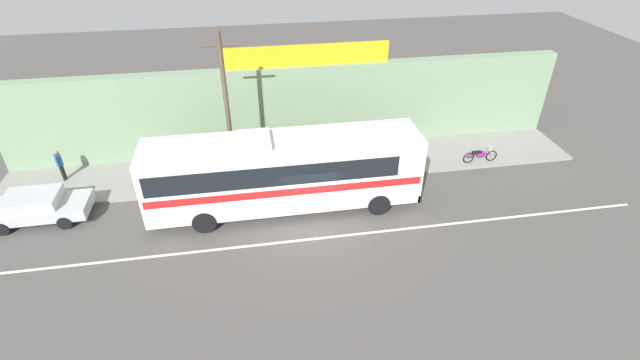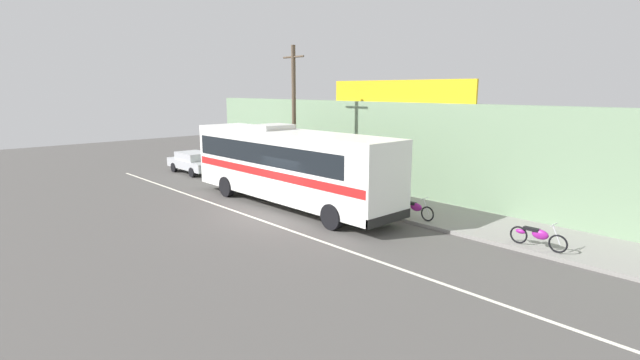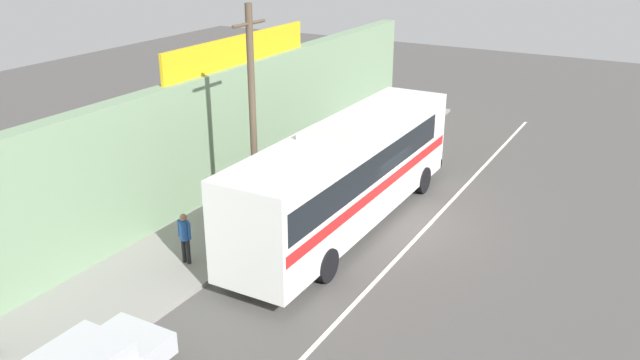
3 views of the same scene
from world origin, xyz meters
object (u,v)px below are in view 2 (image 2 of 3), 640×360
(pedestrian_by_curb, at_px, (274,164))
(motorcycle_red, at_px, (387,201))
(utility_pole, at_px, (294,116))
(pedestrian_far_left, at_px, (236,152))
(motorcycle_black, at_px, (414,208))
(intercity_bus, at_px, (287,162))
(parked_car, at_px, (194,162))
(motorcycle_purple, at_px, (537,236))

(pedestrian_by_curb, bearing_deg, motorcycle_red, -3.78)
(utility_pole, relative_size, motorcycle_red, 3.97)
(pedestrian_far_left, bearing_deg, motorcycle_black, -6.50)
(motorcycle_black, relative_size, pedestrian_far_left, 1.11)
(intercity_bus, bearing_deg, motorcycle_black, 20.62)
(intercity_bus, height_order, motorcycle_black, intercity_bus)
(parked_car, bearing_deg, utility_pole, 8.75)
(motorcycle_red, distance_m, pedestrian_by_curb, 9.10)
(parked_car, bearing_deg, motorcycle_red, 5.57)
(motorcycle_red, xyz_separation_m, pedestrian_by_curb, (-9.07, 0.60, 0.53))
(utility_pole, xyz_separation_m, pedestrian_by_curb, (-2.75, 0.72, -2.95))
(intercity_bus, relative_size, motorcycle_red, 6.42)
(motorcycle_red, bearing_deg, intercity_bus, -150.25)
(parked_car, bearing_deg, motorcycle_black, 4.35)
(motorcycle_red, bearing_deg, pedestrian_far_left, 173.56)
(intercity_bus, bearing_deg, motorcycle_purple, 11.39)
(parked_car, xyz_separation_m, motorcycle_red, (15.06, 1.47, -0.17))
(intercity_bus, distance_m, utility_pole, 3.70)
(motorcycle_black, xyz_separation_m, pedestrian_far_left, (-16.49, 1.88, 0.56))
(motorcycle_black, height_order, pedestrian_far_left, pedestrian_far_left)
(motorcycle_red, relative_size, pedestrian_by_curb, 1.15)
(motorcycle_purple, xyz_separation_m, pedestrian_by_curb, (-15.71, 0.78, 0.53))
(pedestrian_by_curb, bearing_deg, utility_pole, -14.69)
(intercity_bus, distance_m, pedestrian_by_curb, 5.84)
(intercity_bus, bearing_deg, parked_car, 175.36)
(utility_pole, bearing_deg, pedestrian_by_curb, 165.31)
(intercity_bus, height_order, parked_car, intercity_bus)
(pedestrian_far_left, bearing_deg, parked_car, -93.15)
(motorcycle_black, relative_size, motorcycle_purple, 0.97)
(utility_pole, xyz_separation_m, motorcycle_black, (7.92, -0.08, -3.48))
(parked_car, height_order, motorcycle_red, parked_car)
(motorcycle_purple, bearing_deg, pedestrian_by_curb, 177.14)
(motorcycle_red, bearing_deg, pedestrian_by_curb, 176.22)
(motorcycle_red, height_order, motorcycle_purple, same)
(intercity_bus, relative_size, pedestrian_by_curb, 7.40)
(utility_pole, relative_size, pedestrian_far_left, 4.47)
(pedestrian_by_curb, bearing_deg, pedestrian_far_left, 169.48)
(motorcycle_purple, bearing_deg, motorcycle_black, -179.83)
(intercity_bus, xyz_separation_m, pedestrian_by_curb, (-4.94, 2.95, -0.97))
(utility_pole, relative_size, pedestrian_by_curb, 4.58)
(intercity_bus, height_order, pedestrian_by_curb, intercity_bus)
(motorcycle_red, xyz_separation_m, motorcycle_black, (1.61, -0.20, 0.00))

